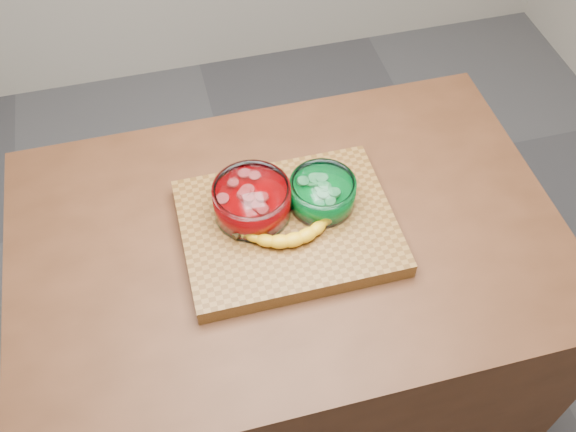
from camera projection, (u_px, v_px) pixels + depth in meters
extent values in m
plane|color=#504F54|center=(288.00, 396.00, 2.10)|extent=(3.50, 3.50, 0.00)
cube|color=#4D2A17|center=(288.00, 331.00, 1.75)|extent=(1.20, 0.80, 0.90)
cube|color=brown|center=(288.00, 227.00, 1.38)|extent=(0.45, 0.35, 0.04)
cylinder|color=white|center=(252.00, 201.00, 1.35)|extent=(0.16, 0.16, 0.08)
cylinder|color=#B30105|center=(252.00, 204.00, 1.36)|extent=(0.14, 0.14, 0.04)
cylinder|color=#E34748|center=(252.00, 195.00, 1.33)|extent=(0.14, 0.14, 0.02)
cylinder|color=white|center=(322.00, 193.00, 1.37)|extent=(0.14, 0.14, 0.07)
cylinder|color=#008126|center=(322.00, 196.00, 1.37)|extent=(0.12, 0.12, 0.04)
cylinder|color=#5DC773|center=(323.00, 187.00, 1.35)|extent=(0.11, 0.11, 0.02)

